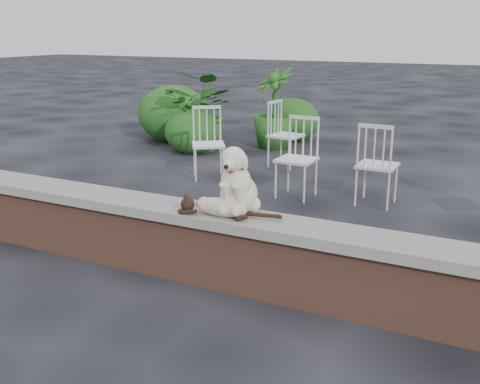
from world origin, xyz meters
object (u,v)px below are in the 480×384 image
at_px(chair_e, 286,134).
at_px(potted_plant_b, 274,108).
at_px(chair_a, 208,143).
at_px(chair_c, 378,164).
at_px(potted_plant_a, 204,111).
at_px(cat, 220,206).
at_px(dog, 239,178).
at_px(chair_b, 297,158).

relative_size(chair_e, potted_plant_b, 0.70).
bearing_deg(chair_a, chair_c, -37.95).
distance_m(potted_plant_a, potted_plant_b, 1.18).
relative_size(cat, potted_plant_a, 0.71).
bearing_deg(potted_plant_a, cat, -58.42).
bearing_deg(dog, potted_plant_b, 103.90).
bearing_deg(dog, chair_a, 117.58).
bearing_deg(potted_plant_a, dog, -56.72).
xyz_separation_m(chair_b, potted_plant_a, (-2.28, 1.77, 0.18)).
bearing_deg(chair_a, cat, -92.46).
distance_m(cat, chair_a, 3.31).
bearing_deg(potted_plant_a, chair_e, -14.50).
bearing_deg(chair_e, chair_b, -145.47).
xyz_separation_m(dog, potted_plant_b, (-1.79, 4.87, -0.18)).
bearing_deg(chair_b, potted_plant_b, 120.80).
distance_m(chair_e, potted_plant_a, 1.66).
bearing_deg(chair_b, chair_c, 10.93).
relative_size(dog, cat, 0.58).
xyz_separation_m(chair_a, chair_e, (0.68, 1.05, 0.00)).
height_order(chair_a, potted_plant_b, potted_plant_b).
relative_size(chair_a, chair_c, 1.00).
height_order(chair_a, chair_c, same).
height_order(dog, chair_c, dog).
relative_size(chair_b, chair_a, 1.00).
xyz_separation_m(chair_a, potted_plant_b, (0.00, 2.20, 0.20)).
bearing_deg(chair_a, chair_e, 23.56).
bearing_deg(chair_a, dog, -89.85).
bearing_deg(chair_e, dog, -155.49).
bearing_deg(chair_a, potted_plant_b, 56.20).
distance_m(chair_a, chair_e, 1.25).
bearing_deg(chair_c, chair_a, -3.06).
bearing_deg(dog, chair_b, 94.07).
height_order(dog, potted_plant_a, potted_plant_a).
distance_m(chair_b, potted_plant_b, 2.85).
bearing_deg(dog, chair_e, 100.40).
bearing_deg(chair_c, chair_b, 9.76).
relative_size(chair_e, chair_c, 1.00).
relative_size(dog, potted_plant_b, 0.40).
bearing_deg(potted_plant_b, dog, -69.76).
xyz_separation_m(dog, chair_c, (0.48, 2.50, -0.38)).
relative_size(chair_b, potted_plant_b, 0.70).
bearing_deg(dog, chair_c, 72.88).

